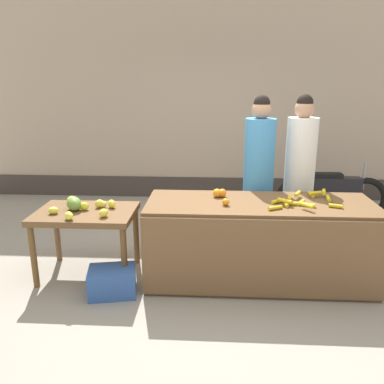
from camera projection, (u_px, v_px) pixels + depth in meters
ground_plane at (211, 277)px, 4.06m from camera, size 24.00×24.00×0.00m
market_wall_back at (214, 106)px, 6.48m from camera, size 8.19×0.23×3.21m
fruit_stall_counter at (258, 242)px, 3.91m from camera, size 2.24×0.82×0.83m
side_table_wooden at (86, 220)px, 3.96m from camera, size 1.00×0.69×0.71m
banana_bunch_pile at (302, 200)px, 3.77m from camera, size 0.71×0.59×0.07m
orange_pile at (221, 195)px, 3.90m from camera, size 0.16×0.36×0.09m
mango_papaya_pile at (81, 205)px, 3.93m from camera, size 0.65×0.64×0.14m
vendor_woman_blue_shirt at (258, 177)px, 4.40m from camera, size 0.34×0.34×1.83m
vendor_woman_white_shirt at (299, 176)px, 4.44m from camera, size 0.34×0.34×1.84m
parked_motorcycle at (331, 194)px, 5.61m from camera, size 1.60×0.18×0.88m
produce_crate at (112, 281)px, 3.71m from camera, size 0.49×0.40×0.26m
produce_sack at (166, 229)px, 4.60m from camera, size 0.40×0.35×0.57m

